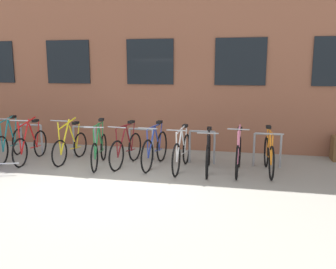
# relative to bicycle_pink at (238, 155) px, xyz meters

# --- Properties ---
(ground_plane) EXTENTS (42.00, 42.00, 0.00)m
(ground_plane) POSITION_rel_bicycle_pink_xyz_m (-2.47, -1.33, -0.39)
(ground_plane) COLOR gray
(storefront_building) EXTENTS (28.00, 6.96, 5.64)m
(storefront_building) POSITION_rel_bicycle_pink_xyz_m (-2.47, 5.33, 2.43)
(storefront_building) COLOR brown
(storefront_building) RESTS_ON ground
(bike_rack) EXTENTS (6.64, 0.05, 0.79)m
(bike_rack) POSITION_rel_bicycle_pink_xyz_m (-2.37, 0.57, 0.10)
(bike_rack) COLOR gray
(bike_rack) RESTS_ON ground
(bicycle_pink) EXTENTS (0.44, 1.70, 1.06)m
(bicycle_pink) POSITION_rel_bicycle_pink_xyz_m (0.00, 0.00, 0.00)
(bicycle_pink) COLOR black
(bicycle_pink) RESTS_ON ground
(bicycle_red) EXTENTS (0.44, 1.70, 1.10)m
(bicycle_red) POSITION_rel_bicycle_pink_xyz_m (-4.96, -0.12, -0.01)
(bicycle_red) COLOR black
(bicycle_red) RESTS_ON ground
(bicycle_orange) EXTENTS (0.44, 1.71, 1.00)m
(bicycle_orange) POSITION_rel_bicycle_pink_xyz_m (0.65, 0.12, -0.00)
(bicycle_orange) COLOR black
(bicycle_orange) RESTS_ON ground
(bicycle_green) EXTENTS (0.50, 1.70, 1.07)m
(bicycle_green) POSITION_rel_bicycle_pink_xyz_m (-3.18, -0.11, -0.01)
(bicycle_green) COLOR black
(bicycle_green) RESTS_ON ground
(bicycle_yellow) EXTENTS (0.44, 1.60, 1.09)m
(bicycle_yellow) POSITION_rel_bicycle_pink_xyz_m (-4.02, 0.09, -0.03)
(bicycle_yellow) COLOR black
(bicycle_yellow) RESTS_ON ground
(bicycle_white) EXTENTS (0.44, 1.79, 1.00)m
(bicycle_white) POSITION_rel_bicycle_pink_xyz_m (-1.25, -0.04, 0.00)
(bicycle_white) COLOR black
(bicycle_white) RESTS_ON ground
(bicycle_maroon) EXTENTS (0.44, 1.65, 1.03)m
(bicycle_maroon) POSITION_rel_bicycle_pink_xyz_m (-2.57, 0.04, -0.01)
(bicycle_maroon) COLOR black
(bicycle_maroon) RESTS_ON ground
(bicycle_black) EXTENTS (0.44, 1.79, 0.97)m
(bicycle_black) POSITION_rel_bicycle_pink_xyz_m (-0.65, -0.03, -0.00)
(bicycle_black) COLOR black
(bicycle_black) RESTS_ON ground
(bicycle_teal) EXTENTS (0.51, 1.61, 1.10)m
(bicycle_teal) POSITION_rel_bicycle_pink_xyz_m (-5.59, -0.02, -0.00)
(bicycle_teal) COLOR black
(bicycle_teal) RESTS_ON ground
(bicycle_blue) EXTENTS (0.44, 1.76, 1.03)m
(bicycle_blue) POSITION_rel_bicycle_pink_xyz_m (-1.90, 0.09, 0.01)
(bicycle_blue) COLOR black
(bicycle_blue) RESTS_ON ground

